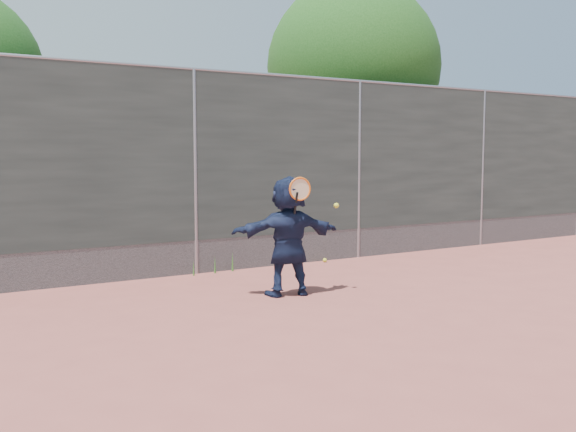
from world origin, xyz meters
TOP-DOWN VIEW (x-y plane):
  - ground at (0.00, 0.00)m, footprint 80.00×80.00m
  - player at (0.42, 1.54)m, footprint 1.46×0.74m
  - ball_ground at (2.21, 3.35)m, footprint 0.07×0.07m
  - fence at (-0.00, 3.50)m, footprint 20.00×0.06m
  - swing_action at (0.52, 1.34)m, footprint 0.74×0.13m
  - tree_right at (4.68, 5.75)m, footprint 3.78×3.60m
  - weed_clump at (0.29, 3.38)m, footprint 0.68×0.07m

SIDE VIEW (x-z plane):
  - ground at x=0.00m, z-range 0.00..0.00m
  - ball_ground at x=2.21m, z-range 0.00..0.07m
  - weed_clump at x=0.29m, z-range -0.02..0.28m
  - player at x=0.42m, z-range 0.00..1.50m
  - swing_action at x=0.52m, z-range 1.05..1.56m
  - fence at x=0.00m, z-range 0.07..3.09m
  - tree_right at x=4.68m, z-range 0.80..6.19m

